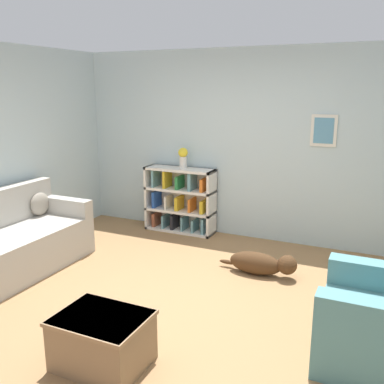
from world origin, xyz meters
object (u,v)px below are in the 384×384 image
Objects in this scene: bookshelf at (180,200)px; dog at (262,263)px; coffee_table at (102,339)px; vase at (183,157)px; couch at (15,243)px.

bookshelf reaches higher than dog.
bookshelf is 1.50× the size of coffee_table.
bookshelf is at bearing 105.62° from coffee_table.
coffee_table is at bearing -107.54° from dog.
vase is at bearing 145.85° from dog.
couch reaches higher than dog.
coffee_table is 3.32m from vase.
couch is 2.25m from coffee_table.
couch is at bearing -119.76° from vase.
couch is 1.88× the size of dog.
dog is at bearing -34.15° from vase.
bookshelf is 3.24m from coffee_table.
dog is (1.53, -1.02, -0.33)m from bookshelf.
bookshelf reaches higher than coffee_table.
vase is at bearing 104.76° from coffee_table.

